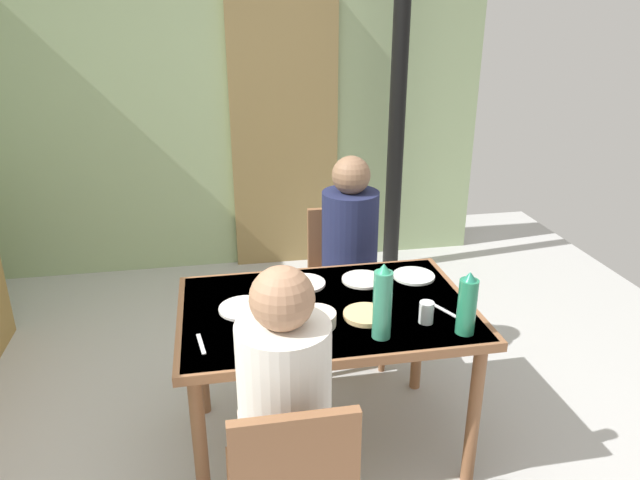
# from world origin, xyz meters

# --- Properties ---
(ground_plane) EXTENTS (5.99, 5.99, 0.00)m
(ground_plane) POSITION_xyz_m (0.00, 0.00, 0.00)
(ground_plane) COLOR #B6B5B3
(wall_back) EXTENTS (4.11, 0.10, 2.63)m
(wall_back) POSITION_xyz_m (0.00, 2.30, 1.31)
(wall_back) COLOR #9DB483
(wall_back) RESTS_ON ground_plane
(door_wooden) EXTENTS (0.80, 0.05, 2.00)m
(door_wooden) POSITION_xyz_m (0.52, 2.22, 1.00)
(door_wooden) COLOR olive
(door_wooden) RESTS_ON ground_plane
(stove_pipe_column) EXTENTS (0.12, 0.12, 2.63)m
(stove_pipe_column) POSITION_xyz_m (1.31, 1.95, 1.31)
(stove_pipe_column) COLOR black
(stove_pipe_column) RESTS_ON ground_plane
(dining_table) EXTENTS (1.26, 0.83, 0.73)m
(dining_table) POSITION_xyz_m (0.42, 0.05, 0.65)
(dining_table) COLOR brown
(dining_table) RESTS_ON ground_plane
(chair_far_diner) EXTENTS (0.40, 0.40, 0.87)m
(chair_far_diner) POSITION_xyz_m (0.67, 0.82, 0.50)
(chair_far_diner) COLOR brown
(chair_far_diner) RESTS_ON ground_plane
(person_near_diner) EXTENTS (0.30, 0.37, 0.77)m
(person_near_diner) POSITION_xyz_m (0.15, -0.58, 0.78)
(person_near_diner) COLOR silver
(person_near_diner) RESTS_ON ground_plane
(person_far_diner) EXTENTS (0.30, 0.37, 0.77)m
(person_far_diner) POSITION_xyz_m (0.67, 0.69, 0.78)
(person_far_diner) COLOR #1B2B3D
(person_far_diner) RESTS_ON ground_plane
(water_bottle_green_near) EXTENTS (0.07, 0.07, 0.31)m
(water_bottle_green_near) POSITION_xyz_m (0.58, -0.22, 0.87)
(water_bottle_green_near) COLOR #388B6B
(water_bottle_green_near) RESTS_ON dining_table
(water_bottle_green_far) EXTENTS (0.08, 0.08, 0.26)m
(water_bottle_green_far) POSITION_xyz_m (0.91, -0.25, 0.85)
(water_bottle_green_far) COLOR #237853
(water_bottle_green_far) RESTS_ON dining_table
(serving_bowl_center) EXTENTS (0.17, 0.17, 0.05)m
(serving_bowl_center) POSITION_xyz_m (0.34, -0.09, 0.75)
(serving_bowl_center) COLOR #F3DDCA
(serving_bowl_center) RESTS_ON dining_table
(dinner_plate_near_left) EXTENTS (0.22, 0.22, 0.01)m
(dinner_plate_near_left) POSITION_xyz_m (0.07, 0.09, 0.73)
(dinner_plate_near_left) COLOR white
(dinner_plate_near_left) RESTS_ON dining_table
(dinner_plate_near_right) EXTENTS (0.20, 0.20, 0.01)m
(dinner_plate_near_right) POSITION_xyz_m (0.88, 0.27, 0.73)
(dinner_plate_near_right) COLOR white
(dinner_plate_near_right) RESTS_ON dining_table
(dinner_plate_far_center) EXTENTS (0.20, 0.20, 0.01)m
(dinner_plate_far_center) POSITION_xyz_m (0.64, 0.28, 0.73)
(dinner_plate_far_center) COLOR white
(dinner_plate_far_center) RESTS_ON dining_table
(dinner_plate_far_side) EXTENTS (0.20, 0.20, 0.01)m
(dinner_plate_far_side) POSITION_xyz_m (0.36, 0.29, 0.73)
(dinner_plate_far_side) COLOR white
(dinner_plate_far_side) RESTS_ON dining_table
(drinking_glass_by_near_diner) EXTENTS (0.06, 0.06, 0.09)m
(drinking_glass_by_near_diner) POSITION_xyz_m (0.79, -0.15, 0.77)
(drinking_glass_by_near_diner) COLOR silver
(drinking_glass_by_near_diner) RESTS_ON dining_table
(bread_plate_sliced) EXTENTS (0.19, 0.19, 0.02)m
(bread_plate_sliced) POSITION_xyz_m (0.56, -0.06, 0.74)
(bread_plate_sliced) COLOR #DBB77A
(bread_plate_sliced) RESTS_ON dining_table
(cutlery_knife_near) EXTENTS (0.08, 0.14, 0.00)m
(cutlery_knife_near) POSITION_xyz_m (0.90, -0.08, 0.73)
(cutlery_knife_near) COLOR silver
(cutlery_knife_near) RESTS_ON dining_table
(cutlery_fork_near) EXTENTS (0.04, 0.15, 0.00)m
(cutlery_fork_near) POSITION_xyz_m (-0.11, -0.15, 0.73)
(cutlery_fork_near) COLOR silver
(cutlery_fork_near) RESTS_ON dining_table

